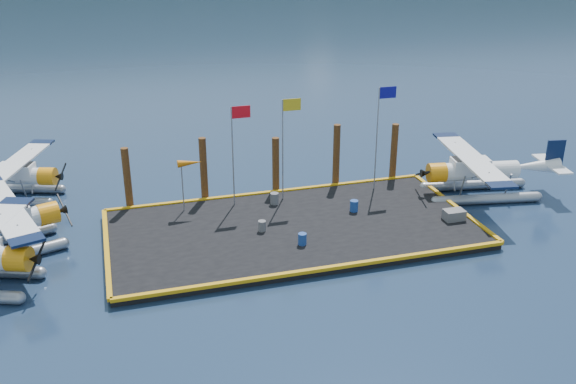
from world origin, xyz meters
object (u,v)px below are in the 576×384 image
drum_5 (274,198)px  flagpole_blue (381,123)px  piling_1 (204,171)px  drum_0 (262,226)px  crate (454,215)px  windsock (189,164)px  piling_2 (276,167)px  drum_2 (354,206)px  flagpole_yellow (286,134)px  seaplane_c (12,178)px  seaplane_d (475,174)px  seaplane_b (0,228)px  drum_3 (302,239)px  piling_4 (394,154)px  piling_3 (336,157)px  piling_0 (128,180)px  flagpole_red (236,140)px

drum_5 → flagpole_blue: size_ratio=0.11×
piling_1 → drum_0: bearing=-68.1°
crate → windsock: (-14.03, 5.53, 2.54)m
windsock → piling_2: bearing=16.1°
drum_2 → flagpole_yellow: (-3.28, 2.89, 3.78)m
drum_0 → piling_1: bearing=111.9°
drum_0 → windsock: size_ratio=0.19×
seaplane_c → drum_2: (19.29, -8.42, -0.68)m
seaplane_d → drum_5: seaplane_d is taller
seaplane_b → piling_2: bearing=85.0°
seaplane_b → crate: (24.12, -3.51, -0.82)m
drum_2 → piling_1: (-7.99, 4.49, 1.37)m
crate → windsock: 15.29m
drum_3 → piling_4: 11.62m
drum_2 → flagpole_blue: bearing=46.8°
drum_5 → piling_3: bearing=24.9°
piling_1 → piling_3: piling_3 is taller
piling_0 → piling_1: (4.50, 0.00, 0.10)m
drum_5 → flagpole_blue: flagpole_blue is taller
flagpole_yellow → flagpole_blue: (5.99, -0.00, 0.17)m
flagpole_blue → piling_1: (-10.70, 1.60, -2.59)m
crate → drum_3: bearing=-176.8°
drum_2 → drum_5: drum_5 is taller
seaplane_b → flagpole_blue: 22.14m
seaplane_c → flagpole_yellow: size_ratio=1.46×
seaplane_c → drum_2: 21.05m
crate → flagpole_blue: flagpole_blue is taller
flagpole_yellow → seaplane_d: bearing=-10.3°
windsock → flagpole_red: bearing=0.0°
seaplane_b → piling_3: (19.62, 3.61, 0.64)m
drum_2 → piling_3: piling_3 is taller
piling_4 → piling_3: bearing=180.0°
seaplane_b → drum_2: 19.14m
flagpole_yellow → piling_3: 4.75m
drum_0 → drum_3: (1.63, -2.14, 0.02)m
windsock → piling_4: bearing=6.7°
drum_3 → windsock: windsock is taller
drum_5 → drum_2: bearing=-29.1°
drum_0 → drum_2: 5.86m
seaplane_d → piling_2: 12.42m
drum_0 → drum_5: size_ratio=0.86×
flagpole_red → piling_1: bearing=136.8°
flagpole_yellow → piling_3: bearing=22.8°
drum_2 → flagpole_blue: size_ratio=0.10×
crate → seaplane_d: bearing=45.6°
drum_3 → piling_3: size_ratio=0.15×
crate → flagpole_red: bearing=153.9°
seaplane_d → piling_4: size_ratio=2.51×
flagpole_yellow → flagpole_blue: bearing=-0.0°
drum_5 → piling_1: size_ratio=0.17×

